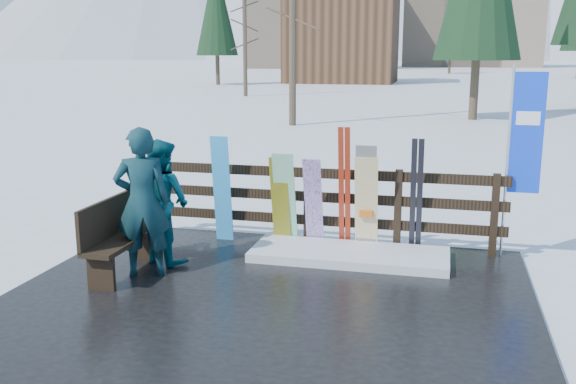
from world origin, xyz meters
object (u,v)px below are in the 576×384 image
(snowboard_1, at_px, (285,199))
(person_front, at_px, (142,202))
(rental_flag, at_px, (522,140))
(snowboard_4, at_px, (366,199))
(snowboard_5, at_px, (366,204))
(snowboard_0, at_px, (222,189))
(snowboard_3, at_px, (313,203))
(person_back, at_px, (162,201))
(bench, at_px, (119,234))
(snowboard_2, at_px, (280,201))

(snowboard_1, relative_size, person_front, 0.76)
(rental_flag, bearing_deg, snowboard_4, -172.36)
(snowboard_1, height_order, rental_flag, rental_flag)
(snowboard_4, height_order, snowboard_5, snowboard_4)
(snowboard_0, height_order, snowboard_3, snowboard_0)
(snowboard_3, relative_size, snowboard_4, 0.88)
(snowboard_1, xyz_separation_m, snowboard_3, (0.41, 0.00, -0.03))
(person_back, bearing_deg, person_front, 113.85)
(snowboard_0, relative_size, snowboard_4, 1.03)
(bench, xyz_separation_m, person_back, (0.33, 0.58, 0.31))
(snowboard_2, bearing_deg, snowboard_1, 0.00)
(snowboard_5, distance_m, rental_flag, 2.23)
(snowboard_3, xyz_separation_m, rental_flag, (2.76, 0.27, 0.95))
(snowboard_3, distance_m, snowboard_5, 0.75)
(snowboard_4, height_order, person_back, person_back)
(person_back, bearing_deg, snowboard_3, -125.46)
(snowboard_5, xyz_separation_m, person_front, (-2.58, -1.61, 0.25))
(snowboard_0, relative_size, snowboard_1, 1.12)
(bench, relative_size, rental_flag, 0.58)
(person_front, relative_size, person_back, 1.14)
(snowboard_2, height_order, person_back, person_back)
(snowboard_3, bearing_deg, snowboard_4, -0.00)
(snowboard_3, relative_size, rental_flag, 0.52)
(snowboard_4, distance_m, snowboard_5, 0.08)
(snowboard_4, bearing_deg, snowboard_0, 180.00)
(bench, relative_size, snowboard_5, 1.08)
(person_front, height_order, person_back, person_front)
(snowboard_1, bearing_deg, snowboard_3, 0.00)
(snowboard_1, distance_m, rental_flag, 3.31)
(snowboard_4, relative_size, snowboard_5, 1.11)
(bench, bearing_deg, snowboard_4, 29.40)
(snowboard_1, bearing_deg, snowboard_4, 0.00)
(snowboard_5, xyz_separation_m, rental_flag, (2.01, 0.27, 0.92))
(snowboard_2, xyz_separation_m, rental_flag, (3.24, 0.27, 0.95))
(snowboard_0, height_order, snowboard_5, snowboard_0)
(snowboard_0, bearing_deg, person_front, -106.13)
(snowboard_2, height_order, rental_flag, rental_flag)
(snowboard_1, relative_size, snowboard_4, 0.92)
(rental_flag, bearing_deg, snowboard_0, -176.25)
(rental_flag, bearing_deg, person_front, -157.74)
(snowboard_2, bearing_deg, snowboard_3, 0.00)
(snowboard_1, bearing_deg, rental_flag, 4.87)
(person_front, bearing_deg, bench, -18.39)
(snowboard_0, relative_size, person_back, 0.96)
(bench, relative_size, person_front, 0.80)
(snowboard_0, relative_size, person_front, 0.85)
(snowboard_0, distance_m, snowboard_5, 2.12)
(snowboard_5, bearing_deg, bench, -150.65)
(snowboard_5, relative_size, person_front, 0.74)
(snowboard_1, height_order, snowboard_5, snowboard_1)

